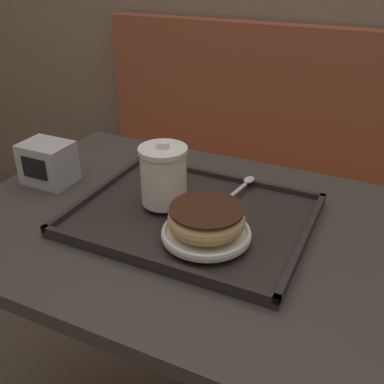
# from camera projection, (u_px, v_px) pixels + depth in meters

# --- Properties ---
(booth_bench) EXTENTS (1.76, 0.44, 1.00)m
(booth_bench) POSITION_uv_depth(u_px,v_px,m) (294.00, 212.00, 1.79)
(booth_bench) COLOR brown
(booth_bench) RESTS_ON ground_plane
(cafe_table) EXTENTS (0.97, 0.66, 0.76)m
(cafe_table) POSITION_uv_depth(u_px,v_px,m) (194.00, 286.00, 0.99)
(cafe_table) COLOR #38332D
(cafe_table) RESTS_ON ground_plane
(serving_tray) EXTENTS (0.46, 0.36, 0.02)m
(serving_tray) POSITION_uv_depth(u_px,v_px,m) (192.00, 216.00, 0.91)
(serving_tray) COLOR #282321
(serving_tray) RESTS_ON cafe_table
(coffee_cup_front) EXTENTS (0.10, 0.10, 0.13)m
(coffee_cup_front) POSITION_uv_depth(u_px,v_px,m) (164.00, 175.00, 0.90)
(coffee_cup_front) COLOR white
(coffee_cup_front) RESTS_ON serving_tray
(plate_with_chocolate_donut) EXTENTS (0.16, 0.16, 0.01)m
(plate_with_chocolate_donut) POSITION_uv_depth(u_px,v_px,m) (206.00, 232.00, 0.82)
(plate_with_chocolate_donut) COLOR white
(plate_with_chocolate_donut) RESTS_ON serving_tray
(donut_chocolate_glazed) EXTENTS (0.14, 0.14, 0.04)m
(donut_chocolate_glazed) POSITION_uv_depth(u_px,v_px,m) (206.00, 219.00, 0.80)
(donut_chocolate_glazed) COLOR #DBB270
(donut_chocolate_glazed) RESTS_ON plate_with_chocolate_donut
(spoon) EXTENTS (0.04, 0.15, 0.01)m
(spoon) POSITION_uv_depth(u_px,v_px,m) (245.00, 184.00, 0.99)
(spoon) COLOR silver
(spoon) RESTS_ON serving_tray
(napkin_dispenser) EXTENTS (0.11, 0.09, 0.10)m
(napkin_dispenser) POSITION_uv_depth(u_px,v_px,m) (48.00, 163.00, 1.04)
(napkin_dispenser) COLOR #B7B7BC
(napkin_dispenser) RESTS_ON cafe_table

